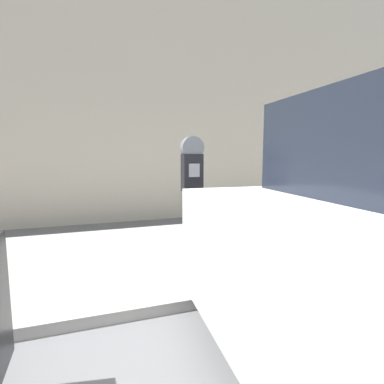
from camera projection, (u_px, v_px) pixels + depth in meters
name	position (u px, v px, depth m)	size (l,w,h in m)	color
ground_plane	(208.00, 379.00, 1.86)	(60.00, 60.00, 0.00)	slate
sidewalk	(145.00, 257.00, 3.91)	(24.00, 2.80, 0.11)	#9E9B96
building_facade	(119.00, 54.00, 5.90)	(24.00, 0.30, 6.70)	beige
parking_meter	(192.00, 178.00, 2.96)	(0.22, 0.13, 1.45)	slate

